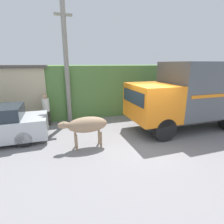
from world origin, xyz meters
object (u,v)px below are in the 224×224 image
(brown_cow, at_px, (86,125))
(utility_pole, at_px, (66,63))
(cargo_truck, at_px, (195,93))
(pedestrian_on_hill, at_px, (46,109))

(brown_cow, relative_size, utility_pole, 0.30)
(cargo_truck, height_order, brown_cow, cargo_truck)
(pedestrian_on_hill, bearing_deg, cargo_truck, 174.14)
(brown_cow, distance_m, utility_pole, 4.26)
(brown_cow, bearing_deg, pedestrian_on_hill, 103.04)
(cargo_truck, bearing_deg, brown_cow, -174.44)
(cargo_truck, bearing_deg, pedestrian_on_hill, 159.79)
(cargo_truck, distance_m, pedestrian_on_hill, 7.79)
(pedestrian_on_hill, height_order, utility_pole, utility_pole)
(cargo_truck, relative_size, brown_cow, 3.30)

